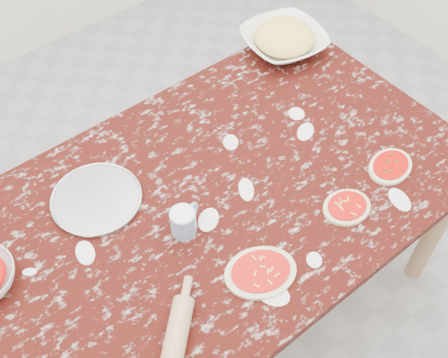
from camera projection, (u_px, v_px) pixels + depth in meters
ground at (224, 296)px, 2.38m from camera, size 4.00×4.00×0.00m
worktable at (224, 204)px, 1.86m from camera, size 1.60×1.00×0.75m
pizza_tray at (97, 199)px, 1.76m from camera, size 0.30×0.30×0.01m
cheese_bowl at (284, 42)px, 2.19m from camera, size 0.36×0.36×0.08m
flour_mug at (184, 221)px, 1.66m from camera, size 0.11×0.08×0.09m
pizza_left at (261, 272)px, 1.59m from camera, size 0.25×0.23×0.02m
pizza_mid at (347, 207)px, 1.74m from camera, size 0.17×0.15×0.02m
pizza_right at (390, 166)px, 1.84m from camera, size 0.19×0.15×0.02m
rolling_pin at (173, 352)px, 1.43m from camera, size 0.25×0.24×0.06m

